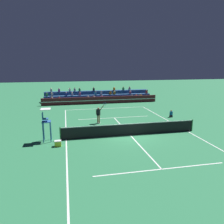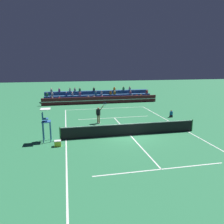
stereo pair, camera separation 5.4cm
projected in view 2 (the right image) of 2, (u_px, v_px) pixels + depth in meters
name	position (u px, v px, depth m)	size (l,w,h in m)	color
ground_plane	(130.00, 135.00, 19.08)	(120.00, 120.00, 0.00)	#2D7A4C
court_lines	(130.00, 135.00, 19.08)	(11.10, 23.90, 0.01)	white
tennis_net	(130.00, 129.00, 18.96)	(12.00, 0.10, 1.10)	#2D6B38
sponsor_banner_wall	(101.00, 100.00, 34.02)	(18.00, 0.26, 1.10)	#51191E
bleacher_stand	(99.00, 97.00, 36.42)	(17.50, 2.85, 2.28)	navy
umpire_chair	(46.00, 121.00, 17.28)	(0.76, 0.84, 2.67)	#285699
ball_kid_courtside	(171.00, 114.00, 25.46)	(0.30, 0.36, 0.84)	black
tennis_player	(99.00, 114.00, 22.64)	(1.02, 0.85, 2.37)	#9E7051
tennis_ball	(94.00, 127.00, 21.38)	(0.07, 0.07, 0.07)	#C6DB33
equipment_cooler	(58.00, 143.00, 16.51)	(0.50, 0.38, 0.45)	yellow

